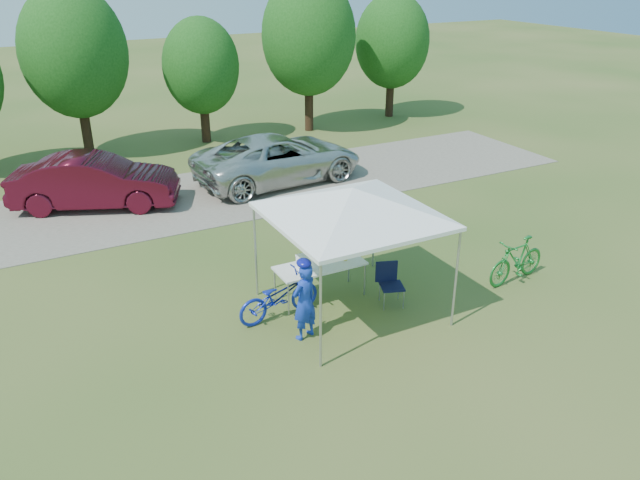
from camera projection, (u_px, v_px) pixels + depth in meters
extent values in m
plane|color=#2D5119|center=(350.00, 309.00, 13.23)|extent=(100.00, 100.00, 0.00)
cube|color=gray|center=(223.00, 193.00, 19.67)|extent=(24.00, 5.00, 0.02)
cylinder|color=#A5A5AA|center=(321.00, 317.00, 10.95)|extent=(0.05, 0.05, 2.10)
cylinder|color=#A5A5AA|center=(456.00, 279.00, 12.22)|extent=(0.05, 0.05, 2.10)
cylinder|color=#A5A5AA|center=(256.00, 252.00, 13.36)|extent=(0.05, 0.05, 2.10)
cylinder|color=#A5A5AA|center=(374.00, 226.00, 14.63)|extent=(0.05, 0.05, 2.10)
cube|color=white|center=(352.00, 216.00, 12.34)|extent=(3.15, 3.15, 0.08)
pyramid|color=white|center=(353.00, 188.00, 12.10)|extent=(4.53, 4.53, 0.55)
cylinder|color=#382314|center=(86.00, 129.00, 23.06)|extent=(0.36, 0.36, 2.03)
ellipsoid|color=#144711|center=(74.00, 52.00, 21.92)|extent=(3.71, 3.71, 4.64)
cylinder|color=#382314|center=(205.00, 122.00, 24.89)|extent=(0.36, 0.36, 1.61)
ellipsoid|color=#144711|center=(201.00, 66.00, 23.98)|extent=(2.94, 2.94, 3.68)
cylinder|color=#382314|center=(309.00, 106.00, 26.45)|extent=(0.36, 0.36, 2.10)
ellipsoid|color=#144711|center=(309.00, 36.00, 25.27)|extent=(3.84, 3.84, 4.80)
cylinder|color=#382314|center=(390.00, 97.00, 28.90)|extent=(0.36, 0.36, 1.82)
ellipsoid|color=#144711|center=(392.00, 41.00, 27.87)|extent=(3.33, 3.33, 4.16)
cube|color=white|center=(320.00, 266.00, 13.36)|extent=(1.95, 0.81, 0.04)
cylinder|color=#A5A5AA|center=(288.00, 299.00, 12.86)|extent=(0.04, 0.04, 0.76)
cylinder|color=#A5A5AA|center=(365.00, 279.00, 13.64)|extent=(0.04, 0.04, 0.76)
cylinder|color=#A5A5AA|center=(275.00, 285.00, 13.42)|extent=(0.04, 0.04, 0.76)
cylinder|color=#A5A5AA|center=(349.00, 267.00, 14.20)|extent=(0.04, 0.04, 0.76)
cube|color=black|center=(392.00, 286.00, 13.22)|extent=(0.60, 0.60, 0.04)
cube|color=black|center=(386.00, 271.00, 13.31)|extent=(0.46, 0.20, 0.47)
cylinder|color=#A5A5AA|center=(389.00, 303.00, 13.06)|extent=(0.02, 0.02, 0.42)
cylinder|color=#A5A5AA|center=(405.00, 298.00, 13.24)|extent=(0.02, 0.02, 0.42)
cylinder|color=#A5A5AA|center=(378.00, 294.00, 13.40)|extent=(0.02, 0.02, 0.42)
cylinder|color=#A5A5AA|center=(394.00, 289.00, 13.58)|extent=(0.02, 0.02, 0.42)
cube|color=white|center=(307.00, 262.00, 13.17)|extent=(0.40, 0.26, 0.26)
cube|color=white|center=(307.00, 256.00, 13.10)|extent=(0.41, 0.28, 0.04)
cylinder|color=gold|center=(345.00, 259.00, 13.55)|extent=(0.09, 0.09, 0.07)
imported|color=#1635B7|center=(304.00, 302.00, 11.94)|extent=(0.67, 0.55, 1.59)
imported|color=#1327AC|center=(279.00, 296.00, 12.75)|extent=(1.89, 0.84, 0.96)
imported|color=#1A772C|center=(517.00, 260.00, 14.18)|extent=(1.80, 0.69, 1.05)
imported|color=silver|center=(279.00, 158.00, 20.41)|extent=(5.83, 3.08, 1.56)
imported|color=#490C1A|center=(95.00, 182.00, 18.30)|extent=(5.01, 3.33, 1.56)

